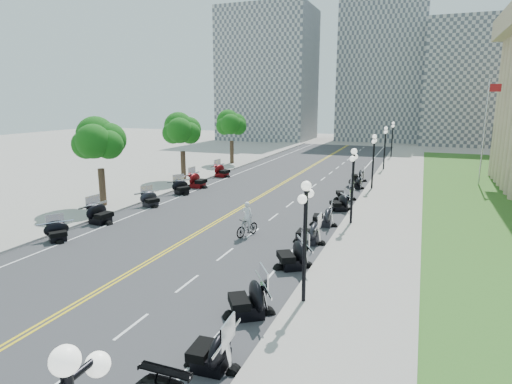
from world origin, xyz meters
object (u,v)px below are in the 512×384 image
at_px(flagpole, 484,134).
at_px(bicycle, 247,227).
at_px(cyclist_rider, 247,203).
at_px(motorcycle_n_3, 248,297).

height_order(flagpole, bicycle, flagpole).
bearing_deg(bicycle, flagpole, 75.58).
bearing_deg(bicycle, cyclist_rider, 0.00).
distance_m(flagpole, motorcycle_n_3, 33.85).
xyz_separation_m(flagpole, motorcycle_n_3, (-11.14, -31.68, -4.23)).
height_order(flagpole, cyclist_rider, flagpole).
relative_size(flagpole, motorcycle_n_3, 4.57).
xyz_separation_m(flagpole, cyclist_rider, (-14.90, -22.65, -2.95)).
relative_size(flagpole, cyclist_rider, 5.52).
xyz_separation_m(flagpole, bicycle, (-14.90, -22.65, -4.43)).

